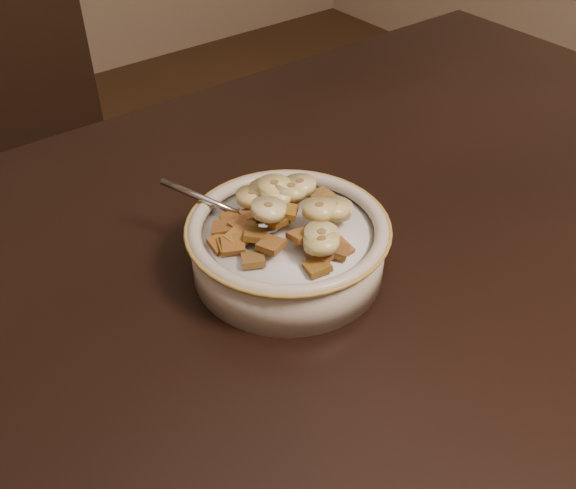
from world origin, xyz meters
TOP-DOWN VIEW (x-y plane):
  - table at (0.00, 0.00)m, footprint 1.41×0.91m
  - chair at (-0.04, 0.76)m, footprint 0.44×0.44m
  - cereal_bowl at (0.01, 0.06)m, footprint 0.18×0.18m
  - milk at (0.01, 0.06)m, footprint 0.15×0.15m
  - spoon at (-0.01, 0.09)m, footprint 0.05×0.05m
  - cereal_square_0 at (-0.03, 0.07)m, footprint 0.03×0.03m
  - cereal_square_1 at (-0.01, 0.00)m, footprint 0.02×0.02m
  - cereal_square_2 at (0.02, 0.03)m, footprint 0.02×0.02m
  - cereal_square_3 at (-0.04, 0.07)m, footprint 0.03×0.03m
  - cereal_square_4 at (0.01, 0.02)m, footprint 0.03×0.03m
  - cereal_square_5 at (0.01, 0.01)m, footprint 0.02×0.02m
  - cereal_square_6 at (-0.00, 0.07)m, footprint 0.02×0.02m
  - cereal_square_7 at (-0.04, 0.09)m, footprint 0.03×0.03m
  - cereal_square_8 at (0.00, 0.04)m, footprint 0.02×0.02m
  - cereal_square_9 at (-0.03, 0.09)m, footprint 0.02×0.02m
  - cereal_square_10 at (0.05, 0.05)m, footprint 0.03×0.03m
  - cereal_square_11 at (0.01, 0.07)m, footprint 0.03×0.03m
  - cereal_square_12 at (-0.03, 0.10)m, footprint 0.03×0.03m
  - cereal_square_13 at (-0.01, 0.09)m, footprint 0.03×0.03m
  - cereal_square_14 at (0.01, 0.08)m, footprint 0.03×0.03m
  - cereal_square_15 at (0.06, 0.08)m, footprint 0.02×0.02m
  - cereal_square_16 at (0.02, 0.01)m, footprint 0.03×0.03m
  - cereal_square_17 at (-0.04, 0.10)m, footprint 0.03×0.03m
  - cereal_square_18 at (-0.05, 0.08)m, footprint 0.02×0.02m
  - cereal_square_19 at (-0.04, 0.05)m, footprint 0.03×0.03m
  - cereal_square_20 at (-0.02, 0.05)m, footprint 0.03×0.03m
  - cereal_square_21 at (0.03, 0.09)m, footprint 0.02×0.02m
  - cereal_square_22 at (0.03, 0.01)m, footprint 0.02×0.02m
  - cereal_square_23 at (-0.05, 0.07)m, footprint 0.03×0.03m
  - cereal_square_24 at (-0.05, 0.07)m, footprint 0.03×0.03m
  - cereal_square_25 at (0.06, 0.07)m, footprint 0.02×0.02m
  - banana_slice_0 at (0.00, 0.11)m, footprint 0.04×0.04m
  - banana_slice_1 at (0.03, 0.04)m, footprint 0.04×0.04m
  - banana_slice_2 at (0.04, 0.04)m, footprint 0.04×0.04m
  - banana_slice_3 at (0.05, 0.05)m, footprint 0.04×0.04m
  - banana_slice_4 at (0.03, 0.09)m, footprint 0.04×0.04m
  - banana_slice_5 at (-0.01, 0.07)m, footprint 0.04×0.04m
  - banana_slice_6 at (0.02, 0.09)m, footprint 0.04×0.04m
  - banana_slice_7 at (0.01, 0.01)m, footprint 0.04×0.04m
  - banana_slice_8 at (0.04, 0.09)m, footprint 0.04×0.04m
  - banana_slice_9 at (0.01, 0.02)m, footprint 0.04×0.04m
  - banana_slice_10 at (0.02, 0.11)m, footprint 0.04×0.04m
  - banana_slice_11 at (0.02, 0.10)m, footprint 0.04×0.04m

SIDE VIEW (x-z plane):
  - chair at x=-0.04m, z-range 0.00..0.95m
  - table at x=0.00m, z-range 0.71..0.75m
  - cereal_bowl at x=0.01m, z-range 0.75..0.79m
  - milk at x=0.01m, z-range 0.79..0.79m
  - spoon at x=-0.01m, z-range 0.79..0.80m
  - cereal_square_22 at x=0.03m, z-range 0.79..0.80m
  - cereal_square_18 at x=-0.05m, z-range 0.79..0.80m
  - cereal_square_19 at x=-0.04m, z-range 0.79..0.80m
  - cereal_square_12 at x=-0.03m, z-range 0.79..0.81m
  - cereal_square_1 at x=-0.01m, z-range 0.79..0.81m
  - cereal_square_24 at x=-0.05m, z-range 0.80..0.80m
  - cereal_square_7 at x=-0.04m, z-range 0.79..0.81m
  - cereal_square_16 at x=0.02m, z-range 0.80..0.81m
  - cereal_square_15 at x=0.06m, z-range 0.80..0.81m
  - cereal_square_25 at x=0.06m, z-range 0.80..0.81m
  - cereal_square_5 at x=0.01m, z-range 0.80..0.81m
  - cereal_square_17 at x=-0.04m, z-range 0.80..0.81m
  - cereal_square_23 at x=-0.05m, z-range 0.80..0.81m
  - cereal_square_3 at x=-0.04m, z-range 0.80..0.81m
  - cereal_square_4 at x=0.01m, z-range 0.80..0.81m
  - cereal_square_9 at x=-0.03m, z-range 0.80..0.81m
  - cereal_square_13 at x=-0.01m, z-range 0.80..0.81m
  - cereal_square_0 at x=-0.03m, z-range 0.80..0.81m
  - cereal_square_10 at x=0.05m, z-range 0.80..0.81m
  - cereal_square_20 at x=-0.02m, z-range 0.80..0.81m
  - cereal_square_21 at x=0.03m, z-range 0.80..0.81m
  - cereal_square_2 at x=0.02m, z-range 0.80..0.82m
  - cereal_square_8 at x=0.00m, z-range 0.80..0.82m
  - banana_slice_0 at x=0.00m, z-range 0.81..0.82m
  - banana_slice_3 at x=0.05m, z-range 0.81..0.82m
  - cereal_square_14 at x=0.01m, z-range 0.81..0.82m
  - cereal_square_6 at x=0.00m, z-range 0.81..0.82m
  - banana_slice_9 at x=0.01m, z-range 0.81..0.82m
  - banana_slice_7 at x=0.01m, z-range 0.81..0.82m
  - banana_slice_10 at x=0.02m, z-range 0.81..0.82m
  - cereal_square_11 at x=0.01m, z-range 0.81..0.82m
  - banana_slice_6 at x=0.02m, z-range 0.81..0.83m
  - banana_slice_2 at x=0.04m, z-range 0.81..0.83m
  - banana_slice_8 at x=0.04m, z-range 0.81..0.83m
  - banana_slice_4 at x=0.03m, z-range 0.82..0.83m
  - banana_slice_11 at x=0.02m, z-range 0.82..0.83m
  - banana_slice_1 at x=0.03m, z-range 0.82..0.83m
  - banana_slice_5 at x=-0.01m, z-range 0.82..0.84m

